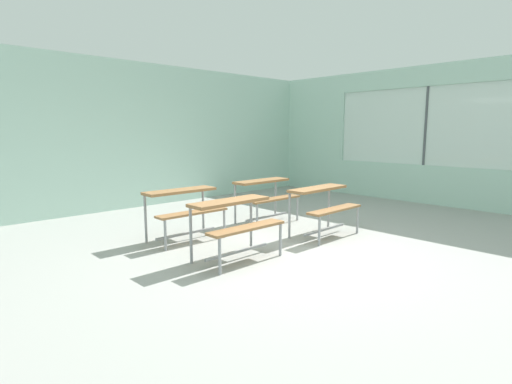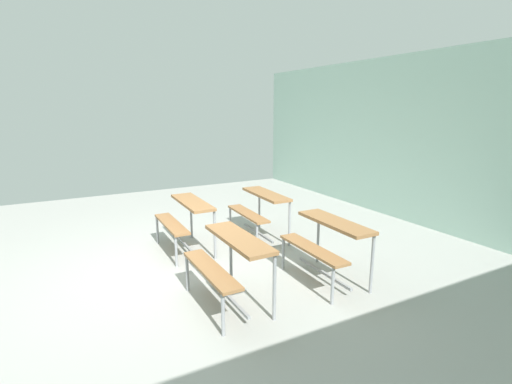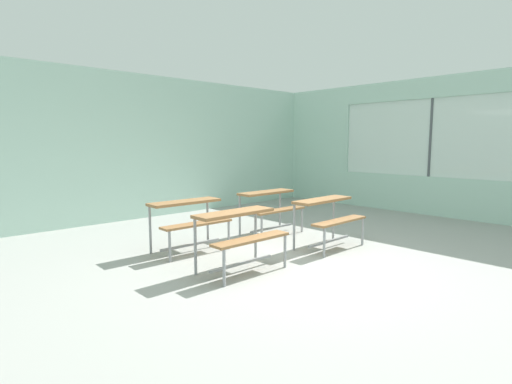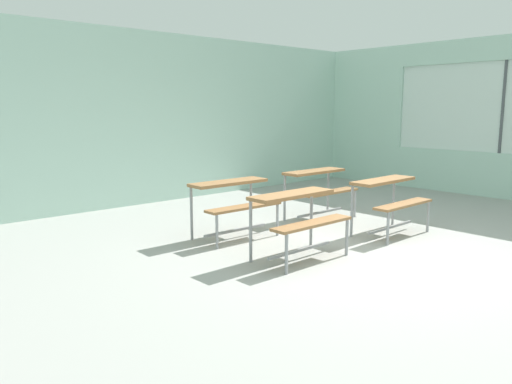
# 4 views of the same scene
# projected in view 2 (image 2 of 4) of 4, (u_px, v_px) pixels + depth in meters

# --- Properties ---
(ground) EXTENTS (10.00, 9.00, 0.05)m
(ground) POSITION_uv_depth(u_px,v_px,m) (174.00, 273.00, 4.83)
(ground) COLOR #9E9E99
(wall_back) EXTENTS (10.00, 0.12, 3.00)m
(wall_back) POSITION_uv_depth(u_px,v_px,m) (421.00, 141.00, 6.56)
(wall_back) COLOR silver
(wall_back) RESTS_ON ground
(desk_bench_r0c0) EXTENTS (1.10, 0.59, 0.74)m
(desk_bench_r0c0) POSITION_uv_depth(u_px,v_px,m) (185.00, 214.00, 5.42)
(desk_bench_r0c0) COLOR olive
(desk_bench_r0c0) RESTS_ON ground
(desk_bench_r0c1) EXTENTS (1.11, 0.61, 0.74)m
(desk_bench_r0c1) POSITION_uv_depth(u_px,v_px,m) (229.00, 254.00, 3.91)
(desk_bench_r0c1) COLOR olive
(desk_bench_r0c1) RESTS_ON ground
(desk_bench_r1c0) EXTENTS (1.11, 0.62, 0.74)m
(desk_bench_r1c0) POSITION_uv_depth(u_px,v_px,m) (260.00, 205.00, 5.92)
(desk_bench_r1c0) COLOR olive
(desk_bench_r1c0) RESTS_ON ground
(desk_bench_r1c1) EXTENTS (1.11, 0.60, 0.74)m
(desk_bench_r1c1) POSITION_uv_depth(u_px,v_px,m) (327.00, 236.00, 4.46)
(desk_bench_r1c1) COLOR olive
(desk_bench_r1c1) RESTS_ON ground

